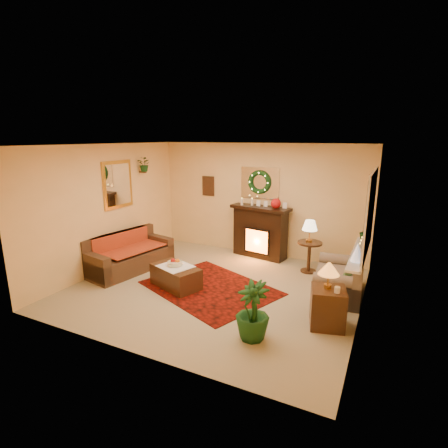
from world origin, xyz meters
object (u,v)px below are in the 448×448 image
at_px(sofa, 129,250).
at_px(loveseat, 339,272).
at_px(coffee_table, 176,276).
at_px(side_table_round, 309,257).
at_px(fireplace, 260,234).
at_px(end_table_square, 327,309).

relative_size(sofa, loveseat, 1.38).
bearing_deg(coffee_table, loveseat, 40.35).
bearing_deg(coffee_table, side_table_round, 61.93).
relative_size(sofa, side_table_round, 2.79).
height_order(sofa, fireplace, fireplace).
bearing_deg(end_table_square, sofa, 173.24).
height_order(side_table_round, end_table_square, side_table_round).
bearing_deg(fireplace, coffee_table, -99.67).
distance_m(fireplace, side_table_round, 1.36).
height_order(loveseat, side_table_round, loveseat).
xyz_separation_m(end_table_square, coffee_table, (-2.79, 0.19, -0.06)).
bearing_deg(end_table_square, fireplace, 128.41).
bearing_deg(sofa, fireplace, 53.99).
relative_size(side_table_round, end_table_square, 1.09).
relative_size(fireplace, end_table_square, 2.07).
distance_m(sofa, coffee_table, 1.39).
bearing_deg(end_table_square, loveseat, 91.46).
distance_m(loveseat, coffee_table, 2.95).
distance_m(side_table_round, coffee_table, 2.76).
xyz_separation_m(side_table_round, coffee_table, (-2.06, -1.84, -0.12)).
bearing_deg(side_table_round, loveseat, -49.57).
height_order(sofa, side_table_round, sofa).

